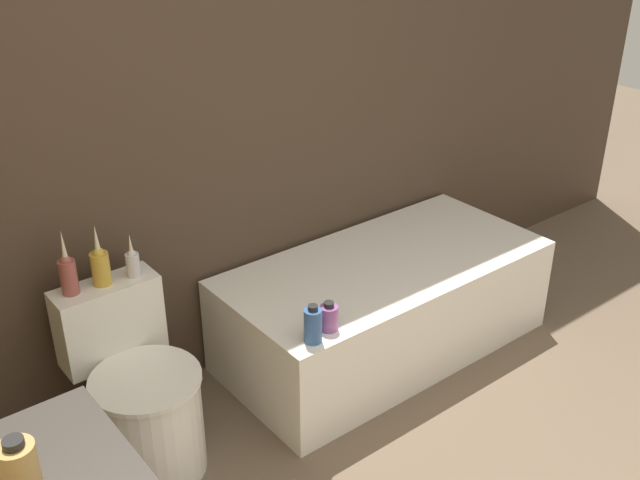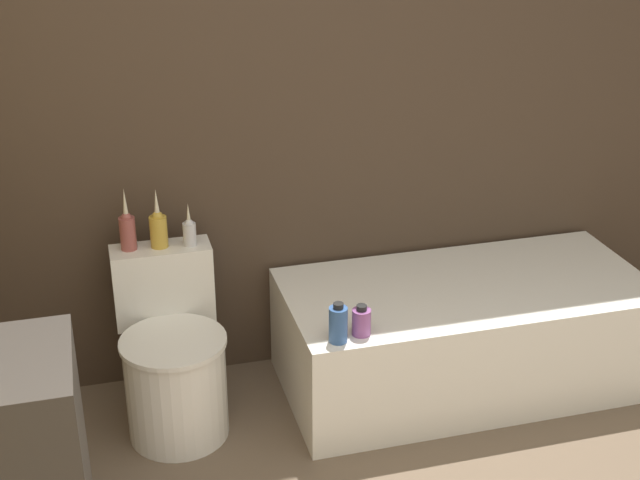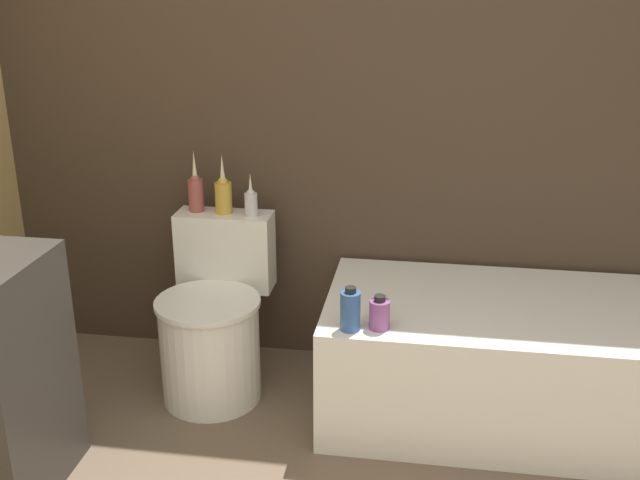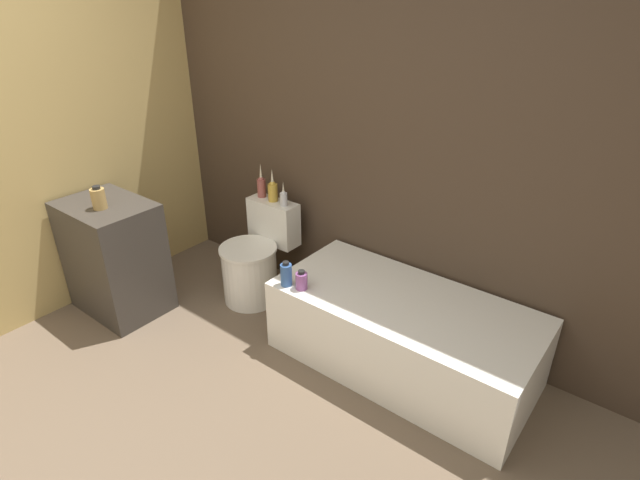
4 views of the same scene
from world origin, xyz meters
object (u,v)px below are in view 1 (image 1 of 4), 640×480
at_px(toilet, 141,399).
at_px(bathtub, 384,304).
at_px(soap_bottle_glass, 19,468).
at_px(vase_gold, 68,273).
at_px(shampoo_bottle_tall, 313,325).
at_px(vase_bronze, 133,262).
at_px(vase_silver, 100,264).
at_px(shampoo_bottle_short, 329,317).

bearing_deg(toilet, bathtub, -0.52).
xyz_separation_m(soap_bottle_glass, vase_gold, (0.49, 1.00, -0.10)).
xyz_separation_m(vase_gold, shampoo_bottle_tall, (0.72, -0.55, -0.24)).
bearing_deg(soap_bottle_glass, vase_bronze, 52.81).
relative_size(vase_gold, vase_silver, 1.05).
bearing_deg(toilet, soap_bottle_glass, -128.75).
distance_m(bathtub, soap_bottle_glass, 2.13).
bearing_deg(bathtub, shampoo_bottle_tall, -155.46).
height_order(vase_gold, shampoo_bottle_tall, vase_gold).
distance_m(soap_bottle_glass, shampoo_bottle_tall, 1.34).
relative_size(bathtub, soap_bottle_glass, 10.05).
xyz_separation_m(shampoo_bottle_tall, shampoo_bottle_short, (0.10, 0.03, -0.02)).
relative_size(soap_bottle_glass, vase_silver, 0.63).
relative_size(soap_bottle_glass, shampoo_bottle_tall, 0.96).
bearing_deg(shampoo_bottle_short, soap_bottle_glass, -159.98).
height_order(bathtub, vase_gold, vase_gold).
xyz_separation_m(soap_bottle_glass, shampoo_bottle_short, (1.31, 0.48, -0.36)).
bearing_deg(shampoo_bottle_short, vase_silver, 143.78).
distance_m(soap_bottle_glass, shampoo_bottle_short, 1.44).
distance_m(bathtub, vase_bronze, 1.28).
bearing_deg(shampoo_bottle_tall, bathtub, 24.54).
relative_size(bathtub, toilet, 2.21).
bearing_deg(vase_bronze, toilet, -120.73).
height_order(soap_bottle_glass, vase_gold, soap_bottle_glass).
xyz_separation_m(bathtub, shampoo_bottle_short, (-0.57, -0.28, 0.29)).
relative_size(vase_gold, shampoo_bottle_short, 2.08).
height_order(vase_silver, shampoo_bottle_short, vase_silver).
distance_m(vase_gold, shampoo_bottle_short, 1.00).
height_order(vase_gold, vase_silver, vase_gold).
relative_size(vase_bronze, shampoo_bottle_tall, 1.12).
bearing_deg(shampoo_bottle_tall, vase_gold, 142.84).
bearing_deg(vase_gold, vase_silver, -3.65).
xyz_separation_m(bathtub, toilet, (-1.26, 0.01, 0.05)).
distance_m(bathtub, shampoo_bottle_tall, 0.80).
xyz_separation_m(vase_bronze, shampoo_bottle_short, (0.58, -0.49, -0.23)).
distance_m(soap_bottle_glass, vase_gold, 1.12).
bearing_deg(vase_gold, bathtub, -9.89).
xyz_separation_m(vase_silver, shampoo_bottle_short, (0.70, -0.51, -0.26)).
bearing_deg(toilet, vase_gold, 117.84).
distance_m(toilet, shampoo_bottle_short, 0.79).
height_order(toilet, vase_gold, vase_gold).
bearing_deg(vase_bronze, vase_silver, 171.63).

